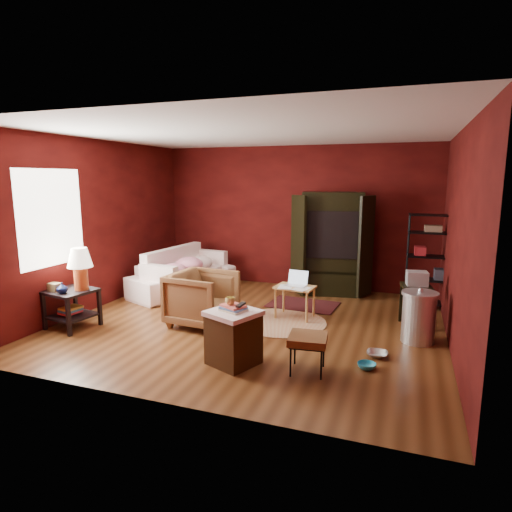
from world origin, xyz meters
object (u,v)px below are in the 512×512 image
Objects in this scene: sofa at (183,272)px; armchair at (202,296)px; laptop_desk at (295,290)px; wire_shelving at (432,257)px; hamper at (234,336)px; side_table at (76,280)px; tv_armoire at (332,242)px.

sofa is 1.91m from armchair.
armchair reaches higher than laptop_desk.
hamper is at bearing -127.64° from wire_shelving.
side_table is (-0.50, -2.22, 0.30)m from sofa.
armchair is 0.46× the size of tv_armoire.
tv_armoire reaches higher than hamper.
wire_shelving reaches higher than armchair.
hamper is 1.91m from laptop_desk.
laptop_desk is 2.41m from wire_shelving.
wire_shelving is at bearing -61.53° from sofa.
tv_armoire reaches higher than wire_shelving.
armchair is (1.17, -1.50, 0.04)m from sofa.
hamper is at bearing -91.21° from laptop_desk.
armchair is at bearing -120.74° from sofa.
sofa is 1.31× the size of wire_shelving.
sofa is 2.30m from side_table.
hamper is 0.39× the size of tv_armoire.
sofa is at bearing -175.11° from wire_shelving.
tv_armoire is (0.52, 3.52, 0.66)m from hamper.
laptop_desk is (2.39, -0.73, 0.05)m from sofa.
side_table is at bearing -146.37° from laptop_desk.
armchair is 1.84m from side_table.
tv_armoire is at bearing -27.14° from armchair.
side_table reaches higher than sofa.
wire_shelving is (4.89, 2.78, 0.16)m from side_table.
armchair is 0.75× the size of side_table.
wire_shelving is (2.25, 3.17, 0.54)m from hamper.
sofa is 1.09× the size of tv_armoire.
wire_shelving is at bearing -52.85° from armchair.
armchair reaches higher than hamper.
laptop_desk is 0.38× the size of tv_armoire.
side_table is at bearing 171.50° from hamper.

